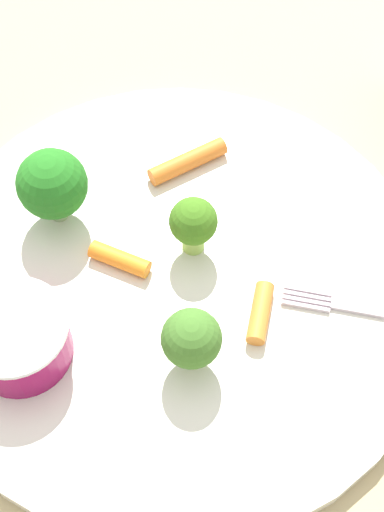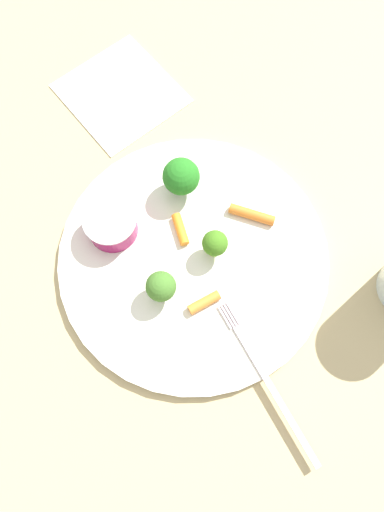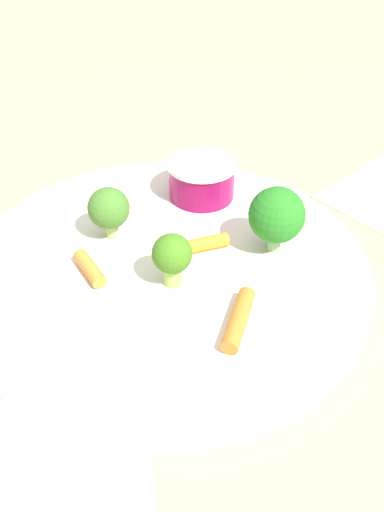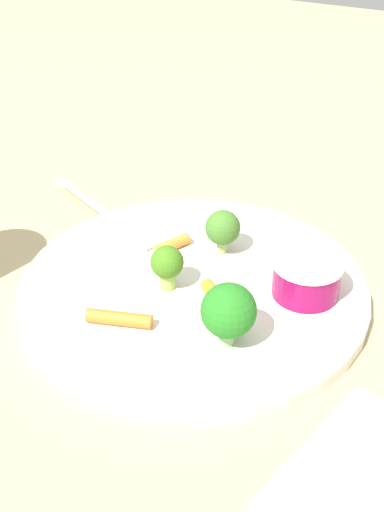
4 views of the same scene
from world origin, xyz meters
name	(u,v)px [view 1 (image 1 of 4)]	position (x,y,z in m)	size (l,w,h in m)	color
ground_plane	(175,287)	(0.00, 0.00, 0.00)	(2.40, 2.40, 0.00)	tan
plate	(175,282)	(0.00, 0.00, 0.01)	(0.31, 0.31, 0.01)	silver
sauce_cup	(17,338)	(0.03, -0.09, 0.03)	(0.06, 0.06, 0.03)	#8B0D49
broccoli_floret_0	(193,339)	(0.05, 0.00, 0.04)	(0.03, 0.03, 0.04)	#9BB864
broccoli_floret_1	(193,223)	(-0.02, 0.01, 0.04)	(0.03, 0.03, 0.04)	#9AC557
broccoli_floret_2	(52,185)	(-0.06, -0.06, 0.04)	(0.04, 0.04, 0.05)	#86B074
carrot_stick_0	(260,313)	(0.04, 0.04, 0.02)	(0.01, 0.01, 0.04)	orange
carrot_stick_1	(120,259)	(-0.01, -0.03, 0.02)	(0.01, 0.01, 0.04)	orange
carrot_stick_2	(188,161)	(-0.08, 0.02, 0.02)	(0.01, 0.01, 0.05)	orange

